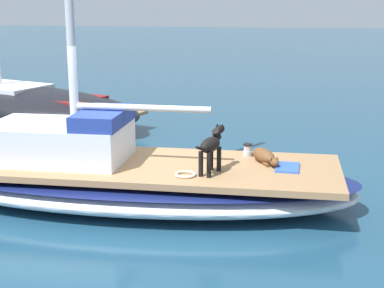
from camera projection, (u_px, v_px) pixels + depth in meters
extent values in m
plane|color=navy|center=(132.00, 201.00, 9.39)|extent=(120.00, 120.00, 0.00)
ellipsoid|color=white|center=(131.00, 185.00, 9.33)|extent=(2.58, 7.23, 0.56)
ellipsoid|color=navy|center=(131.00, 174.00, 9.28)|extent=(2.59, 7.26, 0.08)
cube|color=#A37A51|center=(131.00, 166.00, 9.25)|extent=(2.12, 6.65, 0.10)
cylinder|color=silver|center=(141.00, 108.00, 8.97)|extent=(0.10, 2.20, 0.10)
cube|color=silver|center=(59.00, 141.00, 9.35)|extent=(1.42, 2.22, 0.60)
cube|color=navy|center=(103.00, 118.00, 9.12)|extent=(1.34, 0.71, 0.24)
ellipsoid|color=brown|center=(264.00, 155.00, 9.24)|extent=(0.65, 0.52, 0.22)
ellipsoid|color=brown|center=(274.00, 162.00, 8.90)|extent=(0.24, 0.21, 0.13)
cone|color=black|center=(277.00, 158.00, 8.90)|extent=(0.05, 0.05, 0.05)
cone|color=black|center=(272.00, 159.00, 8.87)|extent=(0.05, 0.05, 0.05)
cylinder|color=brown|center=(273.00, 163.00, 9.08)|extent=(0.18, 0.14, 0.06)
cylinder|color=brown|center=(266.00, 164.00, 9.04)|extent=(0.18, 0.14, 0.06)
cylinder|color=brown|center=(253.00, 154.00, 9.61)|extent=(0.18, 0.12, 0.04)
ellipsoid|color=black|center=(210.00, 145.00, 8.54)|extent=(0.56, 0.36, 0.22)
cylinder|color=black|center=(211.00, 158.00, 8.79)|extent=(0.07, 0.07, 0.38)
cylinder|color=black|center=(219.00, 159.00, 8.73)|extent=(0.07, 0.07, 0.38)
cylinder|color=black|center=(201.00, 164.00, 8.47)|extent=(0.07, 0.07, 0.38)
cylinder|color=black|center=(209.00, 165.00, 8.41)|extent=(0.07, 0.07, 0.38)
cylinder|color=black|center=(217.00, 134.00, 8.71)|extent=(0.21, 0.16, 0.19)
ellipsoid|color=black|center=(220.00, 129.00, 8.80)|extent=(0.25, 0.19, 0.13)
cone|color=black|center=(217.00, 125.00, 8.81)|extent=(0.05, 0.05, 0.06)
cone|color=black|center=(223.00, 126.00, 8.77)|extent=(0.05, 0.05, 0.06)
torus|color=black|center=(217.00, 134.00, 8.71)|extent=(0.15, 0.16, 0.10)
cylinder|color=black|center=(200.00, 148.00, 8.22)|extent=(0.23, 0.10, 0.12)
cylinder|color=#B7B7BC|center=(248.00, 153.00, 9.62)|extent=(0.16, 0.16, 0.08)
cylinder|color=#B7B7BC|center=(248.00, 148.00, 9.60)|extent=(0.13, 0.13, 0.10)
cylinder|color=black|center=(248.00, 144.00, 9.59)|extent=(0.15, 0.15, 0.03)
torus|color=beige|center=(186.00, 174.00, 8.53)|extent=(0.32, 0.32, 0.04)
cube|color=blue|center=(287.00, 167.00, 8.92)|extent=(0.57, 0.38, 0.03)
ellipsoid|color=black|center=(21.00, 105.00, 15.13)|extent=(4.92, 7.79, 0.99)
cube|color=#A37A51|center=(21.00, 107.00, 15.14)|extent=(4.17, 6.93, 0.08)
cube|color=silver|center=(5.00, 94.00, 15.33)|extent=(2.10, 2.56, 0.52)
cube|color=maroon|center=(58.00, 103.00, 14.48)|extent=(1.98, 2.51, 0.36)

